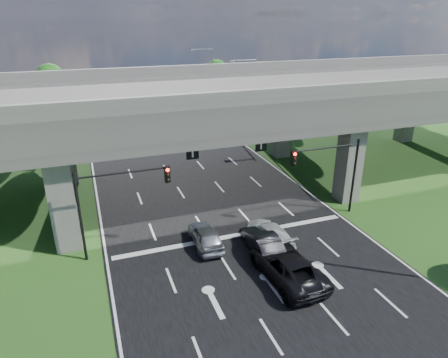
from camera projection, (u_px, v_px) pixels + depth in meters
ground at (255, 263)px, 25.24m from camera, size 160.00×160.00×0.00m
road at (207, 199)px, 33.92m from camera, size 18.00×120.00×0.03m
overpass at (198, 102)px, 32.63m from camera, size 80.00×15.00×10.00m
signal_right at (332, 165)px, 29.51m from camera, size 5.76×0.54×6.00m
signal_left at (115, 196)px, 24.61m from camera, size 5.76×0.54×6.00m
streetlight_far at (252, 94)px, 47.01m from camera, size 3.38×0.25×10.00m
streetlight_beyond at (210, 75)px, 60.92m from camera, size 3.38×0.25×10.00m
tree_left_near at (33, 115)px, 41.62m from camera, size 4.50×4.50×7.80m
tree_left_mid at (12, 107)px, 47.88m from camera, size 3.91×3.90×6.76m
tree_left_far at (49, 87)px, 55.72m from camera, size 4.80×4.80×8.32m
tree_right_near at (260, 97)px, 51.93m from camera, size 4.20×4.20×7.28m
tree_right_mid at (256, 89)px, 59.94m from camera, size 3.91×3.90×6.76m
tree_right_far at (214, 78)px, 65.40m from camera, size 4.50×4.50×7.80m
car_silver at (206, 236)px, 26.83m from camera, size 1.82×4.31×1.45m
car_dark at (263, 243)px, 25.90m from camera, size 1.87×4.66×1.51m
car_white at (269, 233)px, 27.24m from camera, size 2.28×4.77×1.34m
car_trailing at (287, 266)px, 23.42m from camera, size 3.01×6.04×1.64m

